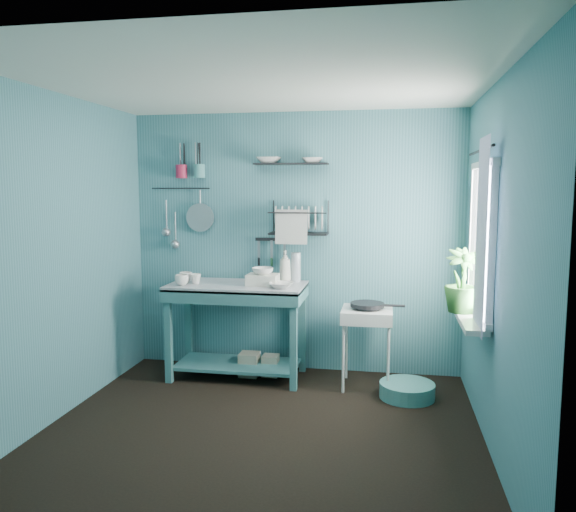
% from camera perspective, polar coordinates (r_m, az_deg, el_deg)
% --- Properties ---
extents(floor, '(3.20, 3.20, 0.00)m').
position_cam_1_polar(floor, '(4.34, -2.75, -17.31)').
color(floor, black).
rests_on(floor, ground).
extents(ceiling, '(3.20, 3.20, 0.00)m').
position_cam_1_polar(ceiling, '(4.02, -2.97, 17.23)').
color(ceiling, silver).
rests_on(ceiling, ground).
extents(wall_back, '(3.20, 0.00, 3.20)m').
position_cam_1_polar(wall_back, '(5.45, 0.68, 1.34)').
color(wall_back, '#3D747E').
rests_on(wall_back, ground).
extents(wall_front, '(3.20, 0.00, 3.20)m').
position_cam_1_polar(wall_front, '(2.57, -10.41, -5.06)').
color(wall_front, '#3D747E').
rests_on(wall_front, ground).
extents(wall_left, '(0.00, 3.00, 3.00)m').
position_cam_1_polar(wall_left, '(4.62, -22.58, -0.20)').
color(wall_left, '#3D747E').
rests_on(wall_left, ground).
extents(wall_right, '(0.00, 3.00, 3.00)m').
position_cam_1_polar(wall_right, '(3.95, 20.37, -1.21)').
color(wall_right, '#3D747E').
rests_on(wall_right, ground).
extents(work_counter, '(1.32, 0.76, 0.89)m').
position_cam_1_polar(work_counter, '(5.34, -5.15, -7.56)').
color(work_counter, '#356D71').
rests_on(work_counter, floor).
extents(mug_left, '(0.12, 0.12, 0.10)m').
position_cam_1_polar(mug_left, '(5.24, -10.75, -2.41)').
color(mug_left, silver).
rests_on(mug_left, work_counter).
extents(mug_mid, '(0.14, 0.14, 0.09)m').
position_cam_1_polar(mug_mid, '(5.30, -9.35, -2.30)').
color(mug_mid, silver).
rests_on(mug_mid, work_counter).
extents(mug_right, '(0.17, 0.17, 0.10)m').
position_cam_1_polar(mug_right, '(5.40, -10.34, -2.14)').
color(mug_right, silver).
rests_on(mug_right, work_counter).
extents(wash_tub, '(0.28, 0.22, 0.10)m').
position_cam_1_polar(wash_tub, '(5.16, -2.59, -2.42)').
color(wash_tub, silver).
rests_on(wash_tub, work_counter).
extents(tub_bowl, '(0.20, 0.19, 0.06)m').
position_cam_1_polar(tub_bowl, '(5.15, -2.60, -1.54)').
color(tub_bowl, silver).
rests_on(tub_bowl, wash_tub).
extents(soap_bottle, '(0.12, 0.12, 0.30)m').
position_cam_1_polar(soap_bottle, '(5.33, -0.29, -1.04)').
color(soap_bottle, silver).
rests_on(soap_bottle, work_counter).
extents(water_bottle, '(0.09, 0.09, 0.28)m').
position_cam_1_polar(water_bottle, '(5.33, 0.80, -1.14)').
color(water_bottle, '#B3BDC8').
rests_on(water_bottle, work_counter).
extents(counter_bowl, '(0.22, 0.22, 0.05)m').
position_cam_1_polar(counter_bowl, '(5.00, -0.68, -2.99)').
color(counter_bowl, silver).
rests_on(counter_bowl, work_counter).
extents(hotplate_stand, '(0.48, 0.48, 0.71)m').
position_cam_1_polar(hotplate_stand, '(5.14, 7.98, -9.22)').
color(hotplate_stand, silver).
rests_on(hotplate_stand, floor).
extents(frying_pan, '(0.30, 0.30, 0.03)m').
position_cam_1_polar(frying_pan, '(5.05, 8.05, -4.92)').
color(frying_pan, black).
rests_on(frying_pan, hotplate_stand).
extents(knife_strip, '(0.32, 0.04, 0.03)m').
position_cam_1_polar(knife_strip, '(5.46, -1.66, 1.70)').
color(knife_strip, black).
rests_on(knife_strip, wall_back).
extents(dish_rack, '(0.56, 0.25, 0.32)m').
position_cam_1_polar(dish_rack, '(5.30, 1.11, 3.92)').
color(dish_rack, black).
rests_on(dish_rack, wall_back).
extents(upper_shelf, '(0.70, 0.20, 0.01)m').
position_cam_1_polar(upper_shelf, '(5.34, 0.31, 9.34)').
color(upper_shelf, black).
rests_on(upper_shelf, wall_back).
extents(shelf_bowl_left, '(0.24, 0.24, 0.06)m').
position_cam_1_polar(shelf_bowl_left, '(5.38, -1.99, 10.25)').
color(shelf_bowl_left, silver).
rests_on(shelf_bowl_left, upper_shelf).
extents(shelf_bowl_right, '(0.22, 0.22, 0.05)m').
position_cam_1_polar(shelf_bowl_right, '(5.31, 2.47, 9.90)').
color(shelf_bowl_right, silver).
rests_on(shelf_bowl_right, upper_shelf).
extents(utensil_cup_magenta, '(0.11, 0.11, 0.13)m').
position_cam_1_polar(utensil_cup_magenta, '(5.64, -10.77, 8.43)').
color(utensil_cup_magenta, '#B62143').
rests_on(utensil_cup_magenta, wall_back).
extents(utensil_cup_teal, '(0.11, 0.11, 0.13)m').
position_cam_1_polar(utensil_cup_teal, '(5.58, -8.99, 8.51)').
color(utensil_cup_teal, teal).
rests_on(utensil_cup_teal, wall_back).
extents(colander, '(0.28, 0.03, 0.28)m').
position_cam_1_polar(colander, '(5.62, -8.92, 3.88)').
color(colander, '#A0A2A8').
rests_on(colander, wall_back).
extents(ladle_outer, '(0.01, 0.01, 0.30)m').
position_cam_1_polar(ladle_outer, '(5.75, -12.25, 4.08)').
color(ladle_outer, '#A0A2A8').
rests_on(ladle_outer, wall_back).
extents(ladle_inner, '(0.01, 0.01, 0.30)m').
position_cam_1_polar(ladle_inner, '(5.73, -11.37, 2.89)').
color(ladle_inner, '#A0A2A8').
rests_on(ladle_inner, wall_back).
extents(hook_rail, '(0.60, 0.01, 0.01)m').
position_cam_1_polar(hook_rail, '(5.70, -10.86, 6.77)').
color(hook_rail, black).
rests_on(hook_rail, wall_back).
extents(window_glass, '(0.00, 1.10, 1.10)m').
position_cam_1_polar(window_glass, '(4.38, 19.23, 1.56)').
color(window_glass, white).
rests_on(window_glass, wall_right).
extents(windowsill, '(0.16, 0.95, 0.04)m').
position_cam_1_polar(windowsill, '(4.45, 17.84, -5.99)').
color(windowsill, silver).
rests_on(windowsill, wall_right).
extents(curtain, '(0.00, 1.35, 1.35)m').
position_cam_1_polar(curtain, '(4.07, 19.01, 1.90)').
color(curtain, white).
rests_on(curtain, wall_right).
extents(curtain_rod, '(0.02, 1.05, 0.02)m').
position_cam_1_polar(curtain_rod, '(4.36, 18.98, 10.10)').
color(curtain_rod, black).
rests_on(curtain_rod, wall_right).
extents(potted_plant, '(0.35, 0.35, 0.49)m').
position_cam_1_polar(potted_plant, '(4.50, 17.28, -2.39)').
color(potted_plant, '#32712D').
rests_on(potted_plant, windowsill).
extents(storage_tin_large, '(0.18, 0.18, 0.22)m').
position_cam_1_polar(storage_tin_large, '(5.46, -3.94, -10.91)').
color(storage_tin_large, gray).
rests_on(storage_tin_large, floor).
extents(storage_tin_small, '(0.15, 0.15, 0.20)m').
position_cam_1_polar(storage_tin_small, '(5.45, -1.78, -11.05)').
color(storage_tin_small, gray).
rests_on(storage_tin_small, floor).
extents(floor_basin, '(0.47, 0.47, 0.13)m').
position_cam_1_polar(floor_basin, '(5.02, 12.00, -13.21)').
color(floor_basin, teal).
rests_on(floor_basin, floor).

